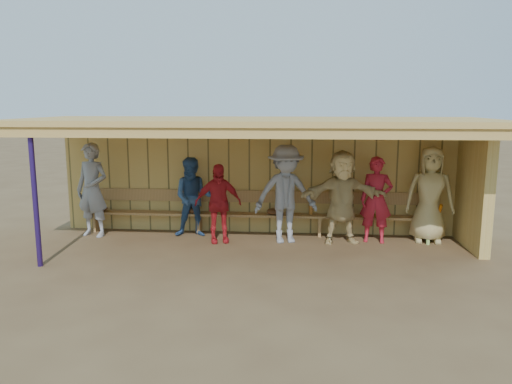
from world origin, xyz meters
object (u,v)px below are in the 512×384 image
player_c (193,197)px  bench (259,210)px  player_a (92,190)px  player_d (218,203)px  player_e (286,194)px  player_g (376,200)px  player_f (342,197)px  player_h (430,194)px

player_c → bench: player_c is taller
player_a → player_d: 2.72m
player_a → player_e: player_a is taller
player_g → bench: player_g is taller
player_d → bench: size_ratio=0.21×
player_e → player_f: size_ratio=1.05×
player_c → player_d: bearing=-41.8°
player_g → player_e: bearing=-165.1°
player_d → player_f: bearing=-13.0°
player_c → player_e: 1.98m
bench → player_e: bearing=-45.6°
player_e → player_g: player_e is taller
player_c → player_d: player_c is taller
player_f → bench: bearing=152.6°
player_c → player_h: bearing=-7.1°
player_f → player_g: 0.71m
player_e → player_g: bearing=-9.5°
player_c → player_g: (3.76, -0.13, 0.03)m
player_g → player_h: size_ratio=0.89×
player_h → bench: 3.52m
player_a → bench: player_a is taller
player_a → player_g: player_a is taller
player_f → player_h: (1.77, 0.25, 0.04)m
player_c → player_h: player_h is taller
player_d → player_g: 3.18m
player_d → player_h: size_ratio=0.82×
player_g → player_h: player_h is taller
player_h → bench: bearing=-179.1°
player_c → player_h: size_ratio=0.86×
player_e → player_f: bearing=-12.4°
player_d → player_e: (1.35, 0.12, 0.19)m
player_c → player_f: player_f is taller
player_c → player_d: (0.59, -0.41, -0.04)m
player_e → player_g: 1.82m
player_d → bench: (0.77, 0.72, -0.27)m
bench → player_f: bearing=-17.9°
player_g → player_h: (1.08, 0.13, 0.10)m
player_g → player_c: bearing=-172.2°
player_e → player_d: bearing=170.4°
player_f → player_h: size_ratio=0.96×
player_f → player_g: bearing=0.3°
player_e → player_f: player_e is taller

